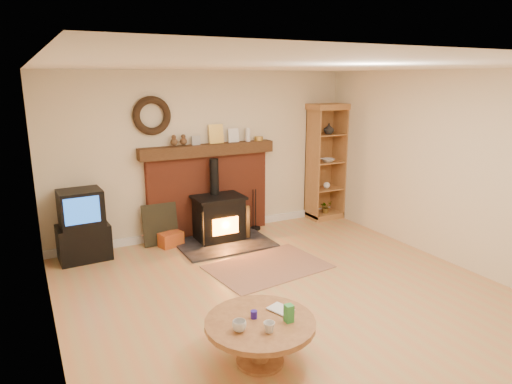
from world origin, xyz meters
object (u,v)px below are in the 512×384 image
wood_stove (220,220)px  coffee_table (260,329)px  tv_unit (83,227)px  curio_cabinet (325,162)px

wood_stove → coffee_table: size_ratio=1.42×
wood_stove → tv_unit: wood_stove is taller
wood_stove → coffee_table: wood_stove is taller
tv_unit → coffee_table: (1.05, -3.28, -0.14)m
tv_unit → wood_stove: bearing=-5.6°
tv_unit → curio_cabinet: 4.20m
wood_stove → coffee_table: (-0.93, -3.09, -0.01)m
wood_stove → tv_unit: size_ratio=1.40×
tv_unit → curio_cabinet: (4.16, 0.09, 0.55)m
tv_unit → curio_cabinet: size_ratio=0.49×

